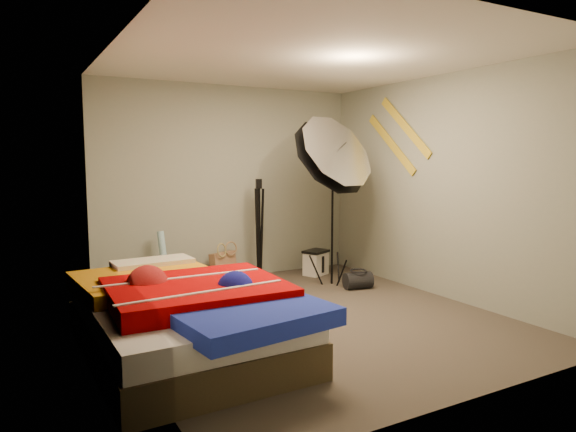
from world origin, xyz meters
TOP-DOWN VIEW (x-y plane):
  - floor at (0.00, 0.00)m, footprint 4.00×4.00m
  - ceiling at (0.00, 0.00)m, footprint 4.00×4.00m
  - wall_back at (0.00, 2.00)m, footprint 3.50×0.00m
  - wall_front at (0.00, -2.00)m, footprint 3.50×0.00m
  - wall_left at (-1.75, 0.00)m, footprint 0.00×4.00m
  - wall_right at (1.75, 0.00)m, footprint 0.00×4.00m
  - tote_bag at (-0.15, 1.86)m, footprint 0.40×0.29m
  - wrapping_roll at (-0.95, 1.75)m, footprint 0.14×0.22m
  - camera_case at (1.07, 1.57)m, footprint 0.37×0.33m
  - duffel_bag at (1.12, 0.68)m, footprint 0.36×0.26m
  - wall_stripe_upper at (1.73, 0.60)m, footprint 0.02×0.91m
  - wall_stripe_lower at (1.73, 0.85)m, footprint 0.02×0.91m
  - bed at (-1.35, -0.30)m, footprint 1.58×2.33m
  - photo_umbrella at (0.82, 0.89)m, footprint 1.23×0.86m
  - camera_tripod at (0.27, 1.67)m, footprint 0.09×0.09m

SIDE VIEW (x-z plane):
  - floor at x=0.00m, z-range 0.00..0.00m
  - duffel_bag at x=1.12m, z-range 0.00..0.20m
  - camera_case at x=1.07m, z-range 0.00..0.31m
  - tote_bag at x=-0.15m, z-range -0.01..0.38m
  - bed at x=-1.35m, z-range 0.00..0.62m
  - wrapping_roll at x=-0.95m, z-range 0.00..0.71m
  - camera_tripod at x=0.27m, z-range 0.10..1.41m
  - wall_back at x=0.00m, z-range -0.50..3.00m
  - wall_front at x=0.00m, z-range -0.50..3.00m
  - wall_left at x=-1.75m, z-range -0.75..3.25m
  - wall_right at x=1.75m, z-range -0.75..3.25m
  - photo_umbrella at x=0.82m, z-range 0.48..2.67m
  - wall_stripe_lower at x=1.73m, z-range 1.36..2.14m
  - wall_stripe_upper at x=1.73m, z-range 1.56..2.34m
  - ceiling at x=0.00m, z-range 2.50..2.50m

